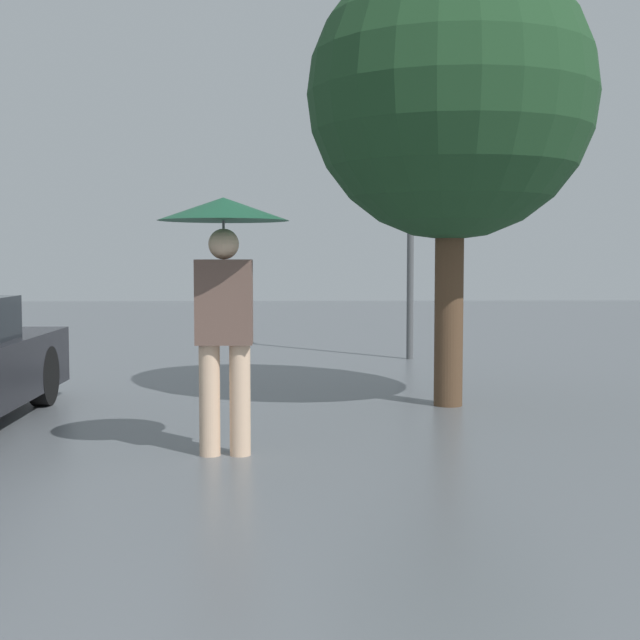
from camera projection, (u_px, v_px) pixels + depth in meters
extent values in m
cylinder|color=beige|center=(210.00, 400.00, 6.81)|extent=(0.16, 0.16, 0.86)
cylinder|color=beige|center=(240.00, 400.00, 6.82)|extent=(0.16, 0.16, 0.86)
cube|color=brown|center=(224.00, 302.00, 6.77)|extent=(0.43, 0.25, 0.65)
sphere|color=beige|center=(224.00, 244.00, 6.73)|extent=(0.23, 0.23, 0.23)
cylinder|color=#515456|center=(224.00, 266.00, 6.75)|extent=(0.02, 0.02, 0.68)
cone|color=#14472D|center=(223.00, 209.00, 6.72)|extent=(1.00, 1.00, 0.17)
cylinder|color=black|center=(43.00, 376.00, 9.14)|extent=(0.18, 0.61, 0.61)
cylinder|color=brown|center=(449.00, 291.00, 9.07)|extent=(0.29, 0.29, 2.35)
sphere|color=#1E4223|center=(451.00, 95.00, 8.93)|extent=(2.90, 2.90, 2.90)
cylinder|color=#515456|center=(411.00, 223.00, 13.19)|extent=(0.10, 0.10, 4.06)
sphere|color=beige|center=(412.00, 77.00, 13.04)|extent=(0.34, 0.34, 0.34)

